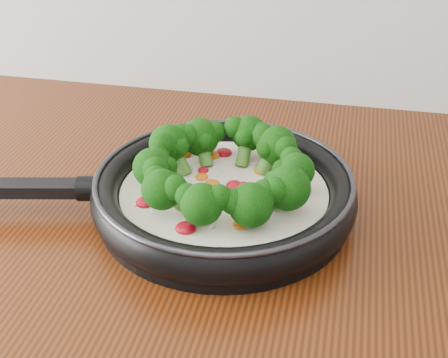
# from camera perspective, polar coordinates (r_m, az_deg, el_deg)

# --- Properties ---
(skillet) EXTENTS (0.55, 0.40, 0.10)m
(skillet) POSITION_cam_1_polar(r_m,az_deg,el_deg) (0.76, -0.21, -0.85)
(skillet) COLOR black
(skillet) RESTS_ON counter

